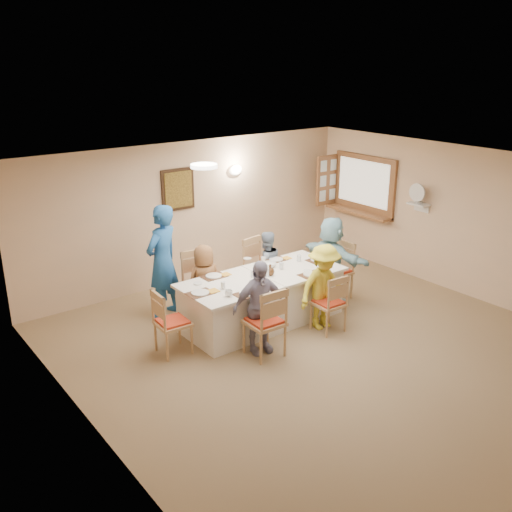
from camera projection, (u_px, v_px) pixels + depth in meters
ground at (329, 351)px, 7.88m from camera, size 7.00×7.00×0.00m
room_walls at (334, 248)px, 7.37m from camera, size 7.00×7.00×7.00m
wall_picture at (178, 190)px, 9.73m from camera, size 0.62×0.05×0.72m
wall_sconce at (236, 170)px, 10.34m from camera, size 0.26×0.09×0.18m
ceiling_light at (204, 166)px, 7.61m from camera, size 0.36×0.36×0.05m
serving_hatch at (364, 185)px, 11.02m from camera, size 0.06×1.50×1.15m
hatch_sill at (358, 212)px, 11.12m from camera, size 0.30×1.50×0.05m
shutter_door at (327, 180)px, 11.44m from camera, size 0.55×0.04×1.00m
fan_shelf at (419, 204)px, 9.99m from camera, size 0.22×0.36×0.03m
desk_fan at (418, 196)px, 9.93m from camera, size 0.30×0.30×0.28m
dining_table at (263, 299)px, 8.62m from camera, size 2.54×1.07×0.76m
chair_back_left at (201, 284)px, 8.83m from camera, size 0.55×0.55×1.02m
chair_back_right at (261, 268)px, 9.52m from camera, size 0.56×0.56×1.01m
chair_front_left at (264, 321)px, 7.64m from camera, size 0.50×0.50×1.01m
chair_front_right at (329, 302)px, 8.34m from camera, size 0.45×0.45×0.90m
chair_left_end at (173, 321)px, 7.70m from camera, size 0.47×0.47×0.93m
chair_right_end at (336, 271)px, 9.48m from camera, size 0.47×0.47×0.97m
diner_back_left at (205, 282)px, 8.72m from camera, size 0.65×0.49×1.18m
diner_back_right at (266, 266)px, 9.41m from camera, size 0.73×0.64×1.17m
diner_front_left at (259, 307)px, 7.68m from camera, size 0.89×0.59×1.32m
diner_front_right at (323, 287)px, 8.37m from camera, size 0.88×0.56×1.30m
diner_right_end at (331, 259)px, 9.33m from camera, size 1.38×0.60×1.43m
caregiver at (163, 261)px, 8.71m from camera, size 0.96×0.90×1.78m
placemat_fl at (247, 294)px, 7.84m from camera, size 0.36×0.27×0.01m
plate_fl at (247, 293)px, 7.83m from camera, size 0.23×0.23×0.01m
napkin_fl at (260, 292)px, 7.90m from camera, size 0.14×0.14×0.01m
placemat_fr at (312, 275)px, 8.52m from camera, size 0.37×0.27×0.01m
plate_fr at (312, 274)px, 8.52m from camera, size 0.25×0.25×0.02m
napkin_fr at (323, 273)px, 8.59m from camera, size 0.13×0.13×0.01m
placemat_bl at (214, 276)px, 8.46m from camera, size 0.37×0.27×0.01m
plate_bl at (214, 276)px, 8.46m from camera, size 0.24×0.24×0.01m
napkin_bl at (226, 274)px, 8.53m from camera, size 0.14×0.14×0.01m
placemat_br at (276, 260)px, 9.15m from camera, size 0.33×0.24×0.01m
plate_br at (276, 259)px, 9.15m from camera, size 0.22×0.22×0.01m
napkin_br at (287, 258)px, 9.22m from camera, size 0.13×0.13×0.01m
placemat_le at (200, 293)px, 7.86m from camera, size 0.36×0.27×0.01m
plate_le at (200, 293)px, 7.86m from camera, size 0.25×0.25×0.02m
napkin_le at (213, 291)px, 7.93m from camera, size 0.15×0.15×0.01m
placemat_re at (318, 260)px, 9.14m from camera, size 0.35×0.26×0.01m
plate_re at (318, 260)px, 9.13m from camera, size 0.23×0.23×0.01m
napkin_re at (328, 258)px, 9.20m from camera, size 0.13×0.13×0.01m
teacup_a at (229, 293)px, 7.76m from camera, size 0.16×0.16×0.09m
teacup_b at (263, 259)px, 9.08m from camera, size 0.13×0.13×0.07m
bowl_a at (259, 282)px, 8.19m from camera, size 0.24×0.24×0.06m
bowl_b at (269, 265)px, 8.85m from camera, size 0.25×0.25×0.07m
condiment_ketchup at (257, 270)px, 8.43m from camera, size 0.14×0.14×0.22m
condiment_brown at (260, 267)px, 8.55m from camera, size 0.10×0.10×0.19m
condiment_malt at (270, 270)px, 8.49m from camera, size 0.14×0.14×0.17m
drinking_glass at (253, 274)px, 8.43m from camera, size 0.06×0.06×0.10m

